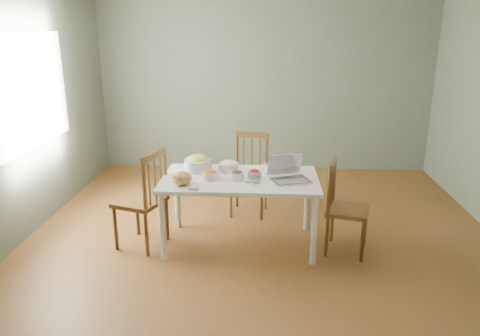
# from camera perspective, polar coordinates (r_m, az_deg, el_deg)

# --- Properties ---
(floor) EXTENTS (5.00, 5.00, 0.00)m
(floor) POSITION_cam_1_polar(r_m,az_deg,el_deg) (4.94, 2.74, -8.64)
(floor) COLOR brown
(floor) RESTS_ON ground
(wall_back) EXTENTS (5.00, 0.00, 2.70)m
(wall_back) POSITION_cam_1_polar(r_m,az_deg,el_deg) (6.99, 3.13, 10.68)
(wall_back) COLOR #586A54
(wall_back) RESTS_ON ground
(wall_front) EXTENTS (5.00, 0.00, 2.70)m
(wall_front) POSITION_cam_1_polar(r_m,az_deg,el_deg) (2.11, 2.52, -5.56)
(wall_front) COLOR #586A54
(wall_front) RESTS_ON ground
(wall_left) EXTENTS (0.00, 5.00, 2.70)m
(wall_left) POSITION_cam_1_polar(r_m,az_deg,el_deg) (5.17, -26.14, 6.53)
(wall_left) COLOR #586A54
(wall_left) RESTS_ON ground
(window_left) EXTENTS (0.04, 1.60, 1.20)m
(window_left) POSITION_cam_1_polar(r_m,az_deg,el_deg) (5.40, -24.65, 8.75)
(window_left) COLOR white
(window_left) RESTS_ON ground
(dining_table) EXTENTS (1.55, 0.87, 0.73)m
(dining_table) POSITION_cam_1_polar(r_m,az_deg,el_deg) (4.65, 0.00, -5.45)
(dining_table) COLOR white
(dining_table) RESTS_ON floor
(chair_far) EXTENTS (0.48, 0.46, 0.96)m
(chair_far) POSITION_cam_1_polar(r_m,az_deg,el_deg) (5.36, 1.11, -0.95)
(chair_far) COLOR #3A250C
(chair_far) RESTS_ON floor
(chair_left) EXTENTS (0.55, 0.56, 1.01)m
(chair_left) POSITION_cam_1_polar(r_m,az_deg,el_deg) (4.69, -12.41, -3.79)
(chair_left) COLOR #3A250C
(chair_left) RESTS_ON floor
(chair_right) EXTENTS (0.49, 0.50, 0.93)m
(chair_right) POSITION_cam_1_polar(r_m,az_deg,el_deg) (4.59, 13.39, -4.86)
(chair_right) COLOR #3A250C
(chair_right) RESTS_ON floor
(bread_boule) EXTENTS (0.24, 0.24, 0.12)m
(bread_boule) POSITION_cam_1_polar(r_m,az_deg,el_deg) (4.34, -7.32, -1.28)
(bread_boule) COLOR #BE8649
(bread_boule) RESTS_ON dining_table
(butter_stick) EXTENTS (0.10, 0.04, 0.03)m
(butter_stick) POSITION_cam_1_polar(r_m,az_deg,el_deg) (4.20, -5.86, -2.57)
(butter_stick) COLOR beige
(butter_stick) RESTS_ON dining_table
(bowl_squash) EXTENTS (0.35, 0.35, 0.17)m
(bowl_squash) POSITION_cam_1_polar(r_m,az_deg,el_deg) (4.73, -5.27, 0.63)
(bowl_squash) COLOR #E7F26E
(bowl_squash) RESTS_ON dining_table
(bowl_carrot) EXTENTS (0.18, 0.18, 0.09)m
(bowl_carrot) POSITION_cam_1_polar(r_m,az_deg,el_deg) (4.47, -3.76, -0.83)
(bowl_carrot) COLOR #E06A00
(bowl_carrot) RESTS_ON dining_table
(bowl_onion) EXTENTS (0.21, 0.21, 0.11)m
(bowl_onion) POSITION_cam_1_polar(r_m,az_deg,el_deg) (4.72, -1.42, 0.31)
(bowl_onion) COLOR #F4E4B6
(bowl_onion) RESTS_ON dining_table
(bowl_mushroom) EXTENTS (0.17, 0.17, 0.09)m
(bowl_mushroom) POSITION_cam_1_polar(r_m,az_deg,el_deg) (4.44, -0.45, -0.90)
(bowl_mushroom) COLOR black
(bowl_mushroom) RESTS_ON dining_table
(bowl_redpep) EXTENTS (0.15, 0.15, 0.08)m
(bowl_redpep) POSITION_cam_1_polar(r_m,az_deg,el_deg) (4.51, 1.82, -0.70)
(bowl_redpep) COLOR #D90005
(bowl_redpep) RESTS_ON dining_table
(bowl_broccoli) EXTENTS (0.15, 0.15, 0.09)m
(bowl_broccoli) POSITION_cam_1_polar(r_m,az_deg,el_deg) (4.74, 3.84, 0.20)
(bowl_broccoli) COLOR #1C4812
(bowl_broccoli) RESTS_ON dining_table
(flatbread) EXTENTS (0.24, 0.24, 0.02)m
(flatbread) POSITION_cam_1_polar(r_m,az_deg,el_deg) (4.81, 3.64, 0.05)
(flatbread) COLOR tan
(flatbread) RESTS_ON dining_table
(basil_bunch) EXTENTS (0.18, 0.18, 0.02)m
(basil_bunch) POSITION_cam_1_polar(r_m,az_deg,el_deg) (4.38, 1.61, -1.71)
(basil_bunch) COLOR #2E5622
(basil_bunch) RESTS_ON dining_table
(laptop) EXTENTS (0.44, 0.42, 0.24)m
(laptop) POSITION_cam_1_polar(r_m,az_deg,el_deg) (4.40, 6.41, -0.24)
(laptop) COLOR silver
(laptop) RESTS_ON dining_table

